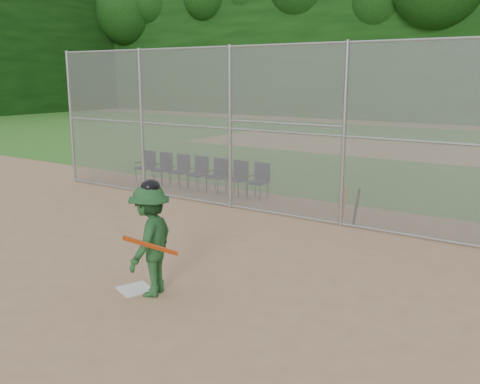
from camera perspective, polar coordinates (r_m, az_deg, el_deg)
The scene contains 15 objects.
ground at distance 8.66m, azimuth -9.51°, elevation -10.08°, with size 100.00×100.00×0.00m, color tan.
grass_strip at distance 24.60m, azimuth 20.83°, elevation 3.88°, with size 100.00×100.00×0.00m, color #2F6F21.
dirt_patch_far at distance 24.60m, azimuth 20.83°, elevation 3.89°, with size 24.00×24.00×0.00m, color tan.
backstop_fence at distance 12.17m, azimuth 6.69°, elevation 6.55°, with size 16.09×0.09×4.00m.
treeline at distance 26.43m, azimuth 22.85°, elevation 16.23°, with size 81.00×60.00×11.00m.
home_plate at distance 8.64m, azimuth -11.10°, elevation -10.11°, with size 0.47×0.47×0.02m, color silver.
batter_at_plate at distance 8.15m, azimuth -9.54°, elevation -5.04°, with size 1.08×1.39×1.79m.
spare_bats at distance 12.19m, azimuth 11.65°, elevation -1.51°, with size 0.36×0.34×0.83m.
chair_0 at distance 17.00m, azimuth -10.11°, elevation 2.66°, with size 0.54×0.52×0.96m, color black, non-canonical shape.
chair_1 at distance 16.52m, azimuth -8.38°, elevation 2.45°, with size 0.54×0.52×0.96m, color black, non-canonical shape.
chair_2 at distance 16.06m, azimuth -6.54°, elevation 2.22°, with size 0.54×0.52×0.96m, color black, non-canonical shape.
chair_3 at distance 15.62m, azimuth -4.60°, elevation 1.98°, with size 0.54×0.52×0.96m, color black, non-canonical shape.
chair_4 at distance 15.20m, azimuth -2.55°, elevation 1.71°, with size 0.54×0.52×0.96m, color black, non-canonical shape.
chair_5 at distance 14.80m, azimuth -0.39°, elevation 1.44°, with size 0.54×0.52×0.96m, color black, non-canonical shape.
chair_6 at distance 14.42m, azimuth 1.89°, elevation 1.14°, with size 0.54×0.52×0.96m, color black, non-canonical shape.
Camera 1 is at (5.61, -5.73, 3.27)m, focal length 40.00 mm.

